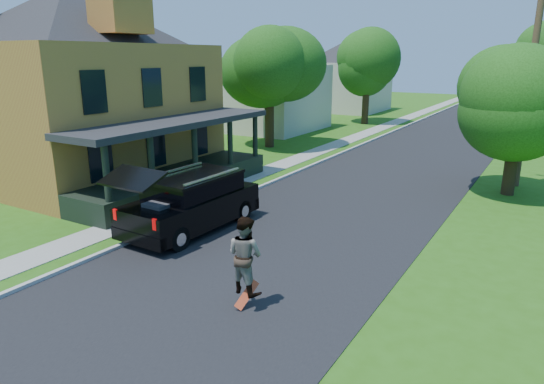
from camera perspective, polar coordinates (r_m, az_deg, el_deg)
The scene contains 15 objects.
ground at distance 13.03m, azimuth -5.91°, elevation -10.30°, with size 140.00×140.00×0.00m, color #2C5C12.
street at distance 30.69m, azimuth 17.07°, elevation 4.34°, with size 8.00×120.00×0.02m, color black.
curb at distance 31.87m, azimuth 9.99°, elevation 5.20°, with size 0.15×120.00×0.12m, color #ABACA6.
sidewalk at distance 32.45m, azimuth 7.44°, elevation 5.49°, with size 1.30×120.00×0.03m, color gray.
front_walk at distance 23.30m, azimuth -15.88°, elevation 0.97°, with size 6.50×1.20×0.03m, color gray.
main_house at distance 25.13m, azimuth -22.07°, elevation 12.86°, with size 15.56×15.56×10.10m.
neighbor_house_mid at distance 39.20m, azimuth -0.80°, elevation 13.53°, with size 12.78×12.78×8.30m.
neighbor_house_far at distance 53.46m, azimuth 8.55°, elevation 13.96°, with size 12.78×12.78×8.30m.
black_suv at distance 16.46m, azimuth -9.49°, elevation -1.20°, with size 2.24×5.48×2.53m.
skateboarder at distance 11.22m, azimuth -3.19°, elevation -7.39°, with size 1.00×0.83×1.85m.
skateboard at distance 11.56m, azimuth -2.98°, elevation -12.06°, with size 0.32×0.63×0.62m.
tree_left_mid at distance 31.14m, azimuth -0.34°, elevation 15.06°, with size 5.39×5.28×8.08m.
tree_left_far at distance 42.92m, azimuth 11.19°, elevation 14.95°, with size 6.90×7.11×8.26m.
tree_right_near at distance 22.37m, azimuth 27.12°, elevation 10.10°, with size 4.71×4.71×6.43m.
utility_pole_near at distance 24.05m, azimuth 28.07°, elevation 11.41°, with size 1.77×0.34×8.96m.
Camera 1 is at (7.13, -9.30, 5.70)m, focal length 32.00 mm.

